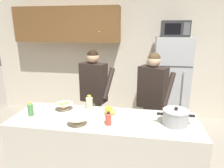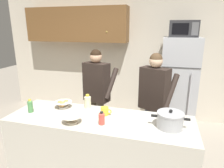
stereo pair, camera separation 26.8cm
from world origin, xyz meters
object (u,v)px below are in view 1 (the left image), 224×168
person_by_sink (152,94)px  coffee_mug (109,111)px  refrigerator (170,83)px  person_near_pot (94,88)px  cooking_pot (175,117)px  empty_bowl (78,121)px  bottle_far_corner (31,109)px  bread_bowl (64,106)px  bottle_mid_counter (89,102)px  microwave (175,29)px  bottle_near_edge (108,118)px

person_by_sink → coffee_mug: person_by_sink is taller
refrigerator → person_near_pot: bearing=-143.7°
cooking_pot → coffee_mug: cooking_pot is taller
refrigerator → empty_bowl: 2.36m
bottle_far_corner → bread_bowl: bearing=35.5°
bread_bowl → bottle_mid_counter: bottle_mid_counter is taller
empty_bowl → bottle_mid_counter: bearing=89.9°
microwave → coffee_mug: microwave is taller
empty_bowl → refrigerator: bearing=60.1°
refrigerator → cooking_pot: 1.88m
person_by_sink → empty_bowl: person_by_sink is taller
coffee_mug → person_by_sink: bearing=54.1°
bottle_mid_counter → bottle_near_edge: bearing=-50.8°
bottle_mid_counter → person_near_pot: bearing=99.4°
coffee_mug → empty_bowl: 0.40m
microwave → person_by_sink: (-0.38, -1.01, -0.91)m
person_near_pot → bottle_mid_counter: bearing=-80.6°
cooking_pot → coffee_mug: 0.74m
person_near_pot → cooking_pot: 1.45m
refrigerator → coffee_mug: bearing=-117.1°
cooking_pot → bottle_far_corner: bearing=-178.3°
person_near_pot → person_by_sink: (0.90, -0.10, -0.01)m
bread_bowl → bottle_far_corner: size_ratio=1.35×
person_near_pot → coffee_mug: size_ratio=12.14×
cooking_pot → empty_bowl: cooking_pot is taller
person_near_pot → empty_bowl: size_ratio=7.26×
coffee_mug → bread_bowl: 0.58m
coffee_mug → bottle_mid_counter: 0.32m
person_by_sink → cooking_pot: person_by_sink is taller
empty_bowl → bottle_near_edge: 0.32m
refrigerator → microwave: microwave is taller
empty_bowl → bottle_far_corner: (-0.61, 0.13, 0.03)m
person_near_pot → empty_bowl: person_near_pot is taller
person_by_sink → cooking_pot: 0.86m
person_near_pot → bread_bowl: 0.77m
microwave → bottle_far_corner: 2.75m
microwave → bottle_near_edge: 2.32m
cooking_pot → bottle_near_edge: 0.70m
person_by_sink → bottle_mid_counter: bearing=-144.8°
cooking_pot → empty_bowl: (-1.01, -0.18, -0.04)m
cooking_pot → bottle_mid_counter: (-1.01, 0.27, 0.00)m
person_by_sink → bottle_mid_counter: 0.97m
microwave → person_near_pot: 1.82m
cooking_pot → bread_bowl: size_ratio=1.72×
coffee_mug → refrigerator: bearing=62.9°
cooking_pot → person_by_sink: bearing=104.3°
cooking_pot → person_near_pot: bearing=140.4°
person_near_pot → bottle_mid_counter: size_ratio=9.05×
empty_bowl → coffee_mug: bearing=46.3°
coffee_mug → bread_bowl: size_ratio=0.59×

